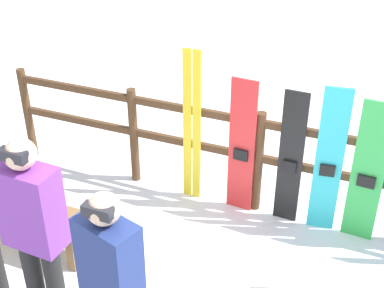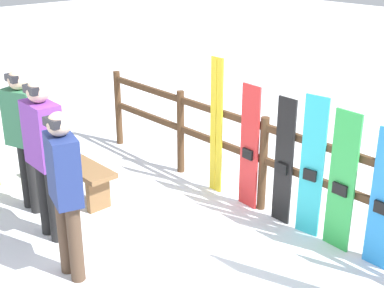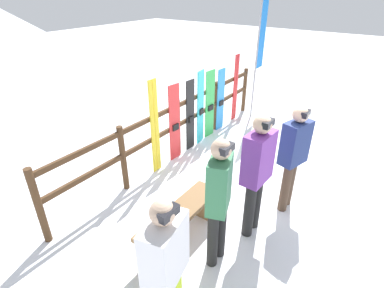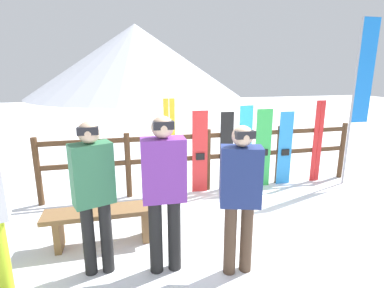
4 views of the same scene
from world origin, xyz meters
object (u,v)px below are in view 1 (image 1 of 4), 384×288
(ski_pair_yellow, at_px, (192,128))
(snowboard_black_stripe, at_px, (291,159))
(snowboard_cyan, at_px, (329,163))
(person_navy, at_px, (111,279))
(bench, at_px, (29,218))
(person_purple, at_px, (34,226))
(snowboard_green, at_px, (368,174))
(snowboard_red, at_px, (242,148))

(ski_pair_yellow, distance_m, snowboard_black_stripe, 1.07)
(snowboard_cyan, bearing_deg, person_navy, -114.56)
(bench, distance_m, person_purple, 1.20)
(bench, height_order, person_navy, person_navy)
(bench, distance_m, snowboard_black_stripe, 2.60)
(snowboard_green, bearing_deg, person_navy, -121.68)
(snowboard_black_stripe, bearing_deg, snowboard_cyan, 0.01)
(bench, xyz_separation_m, snowboard_cyan, (2.53, 1.39, 0.43))
(person_navy, bearing_deg, person_purple, 164.48)
(snowboard_red, bearing_deg, person_navy, -94.43)
(bench, height_order, snowboard_red, snowboard_red)
(person_purple, bearing_deg, bench, 135.04)
(person_purple, height_order, snowboard_cyan, person_purple)
(bench, relative_size, snowboard_green, 0.95)
(snowboard_black_stripe, distance_m, snowboard_green, 0.74)
(ski_pair_yellow, relative_size, snowboard_green, 1.15)
(person_navy, bearing_deg, snowboard_black_stripe, 73.43)
(bench, height_order, snowboard_green, snowboard_green)
(snowboard_red, xyz_separation_m, snowboard_cyan, (0.88, 0.00, 0.03))
(person_navy, xyz_separation_m, snowboard_black_stripe, (0.69, 2.30, -0.23))
(snowboard_red, bearing_deg, bench, -140.07)
(ski_pair_yellow, xyz_separation_m, snowboard_red, (0.55, -0.00, -0.12))
(person_purple, relative_size, snowboard_red, 1.16)
(person_purple, distance_m, person_navy, 0.80)
(bench, relative_size, ski_pair_yellow, 0.82)
(ski_pair_yellow, relative_size, snowboard_black_stripe, 1.18)
(person_navy, distance_m, snowboard_green, 2.72)
(person_navy, relative_size, snowboard_red, 1.10)
(person_purple, xyz_separation_m, snowboard_black_stripe, (1.46, 2.09, -0.29))
(snowboard_black_stripe, bearing_deg, snowboard_red, 180.00)
(bench, xyz_separation_m, snowboard_black_stripe, (2.16, 1.39, 0.38))
(person_purple, relative_size, person_navy, 1.06)
(snowboard_black_stripe, bearing_deg, person_purple, -124.92)
(ski_pair_yellow, bearing_deg, snowboard_cyan, -0.13)
(person_navy, xyz_separation_m, snowboard_red, (0.18, 2.30, -0.22))
(ski_pair_yellow, height_order, snowboard_cyan, ski_pair_yellow)
(person_purple, bearing_deg, snowboard_cyan, 48.84)
(ski_pair_yellow, height_order, snowboard_green, ski_pair_yellow)
(ski_pair_yellow, height_order, snowboard_red, ski_pair_yellow)
(person_purple, bearing_deg, person_navy, -15.52)
(ski_pair_yellow, distance_m, snowboard_red, 0.56)
(ski_pair_yellow, distance_m, snowboard_green, 1.80)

